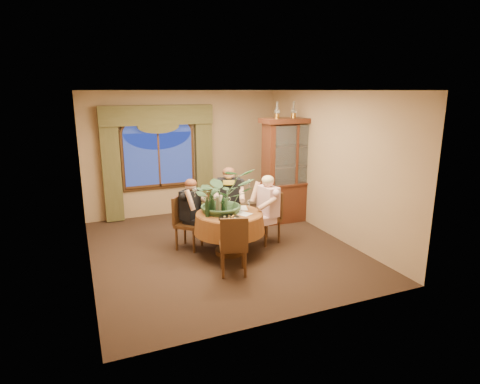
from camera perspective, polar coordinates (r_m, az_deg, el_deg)
name	(u,v)px	position (r m, az deg, el deg)	size (l,w,h in m)	color
floor	(222,249)	(7.38, -2.56, -8.04)	(5.00, 5.00, 0.00)	black
wall_back	(184,153)	(9.33, -7.94, 5.49)	(4.50, 4.50, 0.00)	#8F7150
wall_right	(330,164)	(8.00, 12.68, 3.84)	(5.00, 5.00, 0.00)	#8F7150
ceiling	(220,90)	(6.83, -2.82, 14.25)	(5.00, 5.00, 0.00)	white
window	(159,160)	(9.14, -11.46, 4.54)	(1.62, 0.10, 1.32)	navy
arched_transom	(157,124)	(9.05, -11.70, 9.41)	(1.60, 0.06, 0.44)	navy
drapery_left	(111,169)	(8.98, -17.81, 3.18)	(0.38, 0.14, 2.32)	#423E1E
drapery_right	(204,162)	(9.36, -5.16, 4.24)	(0.38, 0.14, 2.32)	#423E1E
swag_valance	(157,115)	(8.96, -11.66, 10.65)	(2.45, 0.16, 0.42)	#423E1E
dining_table	(229,233)	(7.04, -1.51, -5.88)	(1.24, 1.24, 0.75)	maroon
china_cabinet	(292,170)	(8.76, 7.36, 3.08)	(1.38, 0.55, 2.24)	#3A1B11
oil_lamp_left	(277,110)	(8.42, 5.30, 11.54)	(0.11, 0.11, 0.34)	#A5722D
oil_lamp_center	(294,110)	(8.60, 7.64, 11.53)	(0.11, 0.11, 0.34)	#A5722D
oil_lamp_right	(310,109)	(8.80, 9.88, 11.51)	(0.11, 0.11, 0.34)	#A5722D
chair_right	(266,218)	(7.53, 3.77, -3.71)	(0.42, 0.42, 0.96)	black
chair_back_right	(220,213)	(7.81, -2.89, -3.04)	(0.42, 0.42, 0.96)	black
chair_back	(189,223)	(7.29, -7.29, -4.40)	(0.42, 0.42, 0.96)	black
chair_front_left	(233,245)	(6.26, -0.97, -7.48)	(0.42, 0.42, 0.96)	black
person_pink	(268,210)	(7.39, 4.03, -2.60)	(0.47, 0.43, 1.32)	#CDA3A5
person_back	(191,213)	(7.32, -7.03, -3.00)	(0.46, 0.42, 1.28)	black
person_scarf	(229,203)	(7.72, -1.58, -1.52)	(0.50, 0.46, 1.40)	black
stoneware_vase	(220,204)	(6.96, -2.90, -1.66)	(0.15, 0.15, 0.28)	tan
centerpiece_plant	(223,174)	(6.87, -2.46, 2.58)	(1.06, 1.18, 0.92)	#375B38
olive_bowl	(232,213)	(6.85, -1.09, -2.95)	(0.14, 0.14, 0.05)	#4F5D2B
cheese_platter	(230,219)	(6.57, -1.49, -3.80)	(0.36, 0.36, 0.02)	black
wine_bottle_0	(207,207)	(6.69, -4.69, -2.16)	(0.07, 0.07, 0.33)	black
wine_bottle_1	(211,202)	(6.96, -4.14, -1.49)	(0.07, 0.07, 0.33)	black
wine_bottle_2	(223,205)	(6.82, -2.37, -1.79)	(0.07, 0.07, 0.33)	black
wine_bottle_3	(220,204)	(6.84, -2.88, -1.76)	(0.07, 0.07, 0.33)	tan
wine_bottle_4	(207,205)	(6.82, -4.72, -1.84)	(0.07, 0.07, 0.33)	tan
wine_bottle_5	(212,205)	(6.78, -3.96, -1.90)	(0.07, 0.07, 0.33)	black
tasting_paper_0	(242,214)	(6.86, 0.35, -3.08)	(0.21, 0.30, 0.00)	white
tasting_paper_1	(241,208)	(7.18, 0.15, -2.30)	(0.21, 0.30, 0.00)	white
wine_glass_person_pink	(249,204)	(7.10, 1.27, -1.75)	(0.07, 0.07, 0.18)	silver
wine_glass_person_back	(209,205)	(7.08, -4.48, -1.85)	(0.07, 0.07, 0.18)	silver
wine_glass_person_scarf	(229,201)	(7.29, -1.57, -1.34)	(0.07, 0.07, 0.18)	silver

